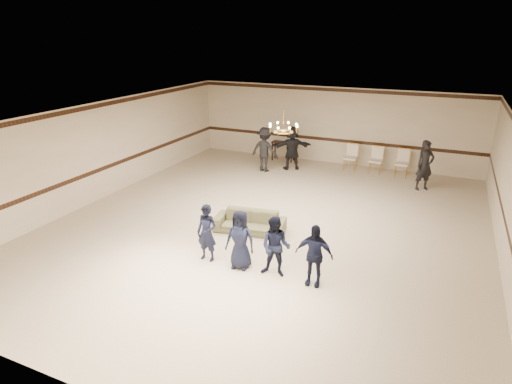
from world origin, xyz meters
TOP-DOWN VIEW (x-y plane):
  - room at (0.00, 0.00)m, footprint 12.01×14.01m
  - chair_rail at (0.00, 6.99)m, footprint 12.00×0.02m
  - crown_molding at (0.00, 6.99)m, footprint 12.00×0.02m
  - chandelier at (0.00, 1.00)m, footprint 0.94×0.94m
  - boy_a at (-0.60, -2.56)m, footprint 0.53×0.35m
  - boy_b at (0.30, -2.56)m, footprint 0.75×0.53m
  - boy_c at (1.20, -2.56)m, footprint 0.75×0.61m
  - boy_d at (2.10, -2.56)m, footprint 0.87×0.41m
  - settee at (-0.33, -0.67)m, footprint 2.08×1.07m
  - adult_left at (-2.14, 4.69)m, footprint 1.22×0.78m
  - adult_mid at (-1.24, 5.39)m, footprint 1.69×1.32m
  - adult_right at (3.86, 4.99)m, footprint 0.78×0.73m
  - banquet_chair_left at (0.99, 6.24)m, footprint 0.51×0.51m
  - banquet_chair_mid at (1.99, 6.24)m, footprint 0.51×0.51m
  - banquet_chair_right at (2.99, 6.24)m, footprint 0.51×0.51m
  - console_table at (-2.01, 6.44)m, footprint 1.01×0.48m

SIDE VIEW (x-z plane):
  - settee at x=-0.33m, z-range 0.00..0.58m
  - console_table at x=-2.01m, z-range 0.00..0.83m
  - banquet_chair_left at x=0.99m, z-range 0.00..1.04m
  - banquet_chair_mid at x=1.99m, z-range 0.00..1.04m
  - banquet_chair_right at x=2.99m, z-range 0.00..1.04m
  - boy_a at x=-0.60m, z-range 0.00..1.45m
  - boy_b at x=0.30m, z-range 0.00..1.45m
  - boy_c at x=1.20m, z-range 0.00..1.45m
  - boy_d at x=2.10m, z-range 0.00..1.45m
  - adult_left at x=-2.14m, z-range 0.00..1.79m
  - adult_mid at x=-1.24m, z-range 0.00..1.79m
  - adult_right at x=3.86m, z-range 0.00..1.79m
  - chair_rail at x=0.00m, z-range 0.93..1.07m
  - room at x=0.00m, z-range -0.01..3.20m
  - chandelier at x=0.00m, z-range 2.43..3.32m
  - crown_molding at x=0.00m, z-range 3.01..3.15m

